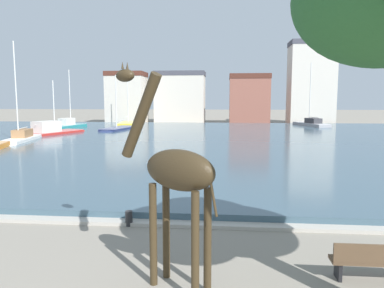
{
  "coord_description": "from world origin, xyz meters",
  "views": [
    {
      "loc": [
        1.99,
        -3.74,
        4.13
      ],
      "look_at": [
        0.5,
        12.13,
        2.2
      ],
      "focal_mm": 34.5,
      "sensor_mm": 36.0,
      "label": 1
    }
  ],
  "objects": [
    {
      "name": "sailboat_navy",
      "position": [
        -11.76,
        41.2,
        0.34
      ],
      "size": [
        3.16,
        7.95,
        7.14
      ],
      "color": "navy",
      "rests_on": "ground"
    },
    {
      "name": "townhouse_narrow_midrow",
      "position": [
        16.06,
        60.41,
        6.9
      ],
      "size": [
        7.4,
        5.26,
        13.78
      ],
      "color": "beige",
      "rests_on": "ground"
    },
    {
      "name": "sailboat_white",
      "position": [
        -16.8,
        27.95,
        0.48
      ],
      "size": [
        3.07,
        7.95,
        9.26
      ],
      "color": "white",
      "rests_on": "ground"
    },
    {
      "name": "sailboat_teal",
      "position": [
        -19.02,
        44.37,
        0.56
      ],
      "size": [
        3.03,
        6.9,
        8.06
      ],
      "color": "teal",
      "rests_on": "ground"
    },
    {
      "name": "giraffe_statue",
      "position": [
        0.88,
        3.95,
        2.55
      ],
      "size": [
        2.61,
        1.88,
        4.99
      ],
      "color": "#382B19",
      "rests_on": "ground"
    },
    {
      "name": "quay_edge_coping",
      "position": [
        0.0,
        7.88,
        0.06
      ],
      "size": [
        88.4,
        0.5,
        0.12
      ],
      "primitive_type": "cube",
      "color": "#ADA89E",
      "rests_on": "ground"
    },
    {
      "name": "townhouse_wide_warehouse",
      "position": [
        -15.25,
        59.33,
        4.44
      ],
      "size": [
        6.49,
        5.43,
        8.85
      ],
      "color": "beige",
      "rests_on": "ground"
    },
    {
      "name": "sailboat_red",
      "position": [
        -17.12,
        35.48,
        0.56
      ],
      "size": [
        5.08,
        9.39,
        6.22
      ],
      "color": "red",
      "rests_on": "ground"
    },
    {
      "name": "harbor_water",
      "position": [
        0.0,
        32.7,
        0.17
      ],
      "size": [
        88.4,
        49.14,
        0.34
      ],
      "primitive_type": "cube",
      "color": "#3D5666",
      "rests_on": "ground"
    },
    {
      "name": "townhouse_corner_house",
      "position": [
        5.77,
        59.6,
        4.18
      ],
      "size": [
        6.7,
        5.92,
        8.33
      ],
      "color": "#8E5142",
      "rests_on": "ground"
    },
    {
      "name": "sailboat_grey",
      "position": [
        14.01,
        51.35,
        0.53
      ],
      "size": [
        4.42,
        8.37,
        9.4
      ],
      "color": "#939399",
      "rests_on": "ground"
    },
    {
      "name": "park_bench",
      "position": [
        5.32,
        4.59,
        0.49
      ],
      "size": [
        1.8,
        0.44,
        0.92
      ],
      "color": "brown",
      "rests_on": "ground"
    },
    {
      "name": "sailboat_yellow",
      "position": [
        -13.06,
        51.9,
        0.39
      ],
      "size": [
        3.06,
        7.94,
        8.83
      ],
      "color": "gold",
      "rests_on": "ground"
    },
    {
      "name": "mooring_bollard",
      "position": [
        -1.17,
        7.73,
        0.25
      ],
      "size": [
        0.24,
        0.24,
        0.5
      ],
      "primitive_type": "cylinder",
      "color": "#232326",
      "rests_on": "ground"
    },
    {
      "name": "townhouse_end_terrace",
      "position": [
        -6.33,
        62.59,
        4.55
      ],
      "size": [
        8.91,
        5.43,
        9.07
      ],
      "color": "beige",
      "rests_on": "ground"
    }
  ]
}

